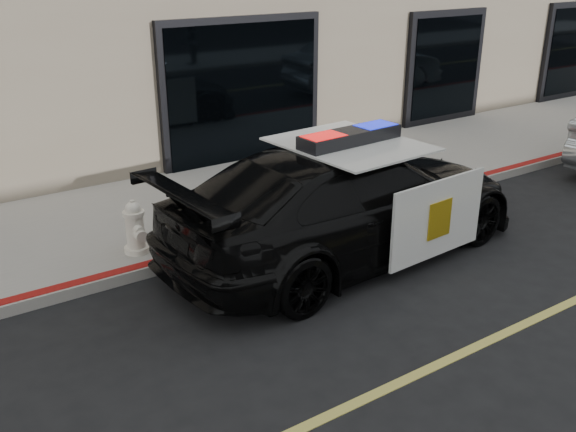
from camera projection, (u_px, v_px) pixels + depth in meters
sidewalk_n at (337, 175)px, 12.04m from camera, size 60.00×3.50×0.15m
police_car at (348, 200)px, 8.77m from camera, size 2.94×5.75×1.79m
fire_hydrant at (135, 228)px, 8.62m from camera, size 0.34×0.47×0.75m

